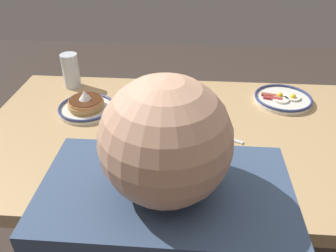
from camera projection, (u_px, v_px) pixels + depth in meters
dining_table at (180, 149)px, 1.25m from camera, size 1.45×0.85×0.76m
plate_near_main at (283, 99)px, 1.39m from camera, size 0.23×0.23×0.04m
plate_center_pancakes at (86, 106)px, 1.32m from camera, size 0.22×0.22×0.09m
coffee_mug at (148, 175)px, 0.94m from camera, size 0.12×0.09×0.10m
drinking_glass at (71, 72)px, 1.48m from camera, size 0.07×0.07×0.15m
fork_near at (217, 135)px, 1.19m from camera, size 0.18×0.10×0.01m
butter_knife at (217, 162)px, 1.07m from camera, size 0.22×0.02×0.01m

